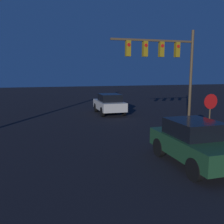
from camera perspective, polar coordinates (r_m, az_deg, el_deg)
car_near at (r=9.77m, az=18.48°, el=-6.55°), size 1.96×3.90×1.64m
car_far at (r=20.39m, az=-0.62°, el=1.96°), size 1.96×3.90×1.64m
traffic_signal_mast at (r=16.08m, az=12.44°, el=11.83°), size 5.47×0.30×5.99m
stop_sign at (r=12.95m, az=21.52°, el=0.72°), size 0.73×0.07×2.37m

